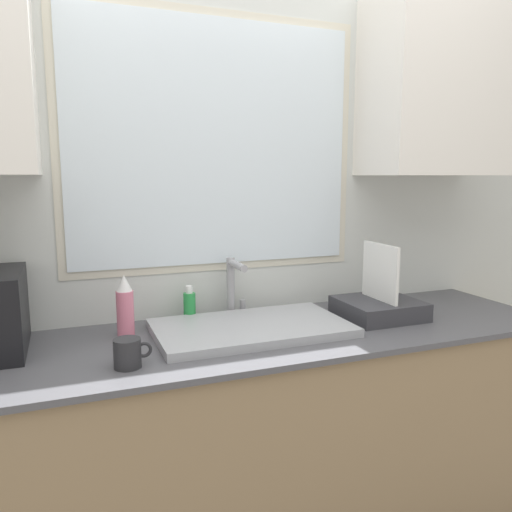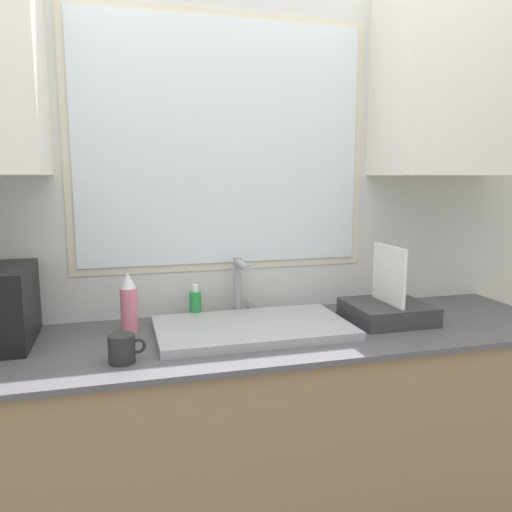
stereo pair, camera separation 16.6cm
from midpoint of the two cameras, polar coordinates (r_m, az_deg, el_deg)
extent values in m
cube|color=#8C7251|center=(1.95, 1.09, -21.81)|extent=(2.38, 0.61, 0.87)
cube|color=#4C4C51|center=(1.76, 1.13, -9.28)|extent=(2.41, 0.64, 0.02)
cube|color=silver|center=(2.00, -1.56, 5.16)|extent=(6.00, 0.06, 2.60)
cube|color=beige|center=(1.97, -1.38, 12.65)|extent=(1.17, 0.01, 0.98)
cube|color=silver|center=(1.97, -1.35, 12.66)|extent=(1.11, 0.01, 0.92)
cube|color=white|center=(2.26, 23.95, 17.64)|extent=(0.59, 0.32, 0.72)
cube|color=#9EA0A5|center=(1.78, 2.28, -8.23)|extent=(0.68, 0.40, 0.03)
cylinder|color=#99999E|center=(1.97, 0.26, -3.51)|extent=(0.03, 0.03, 0.23)
cylinder|color=#99999E|center=(1.87, 0.93, -1.05)|extent=(0.03, 0.16, 0.03)
cylinder|color=#99999E|center=(2.00, 1.65, -5.83)|extent=(0.02, 0.02, 0.06)
cube|color=#333338|center=(2.00, 17.12, -6.15)|extent=(0.29, 0.28, 0.07)
cube|color=white|center=(1.96, 17.31, -2.06)|extent=(0.01, 0.22, 0.22)
cylinder|color=#D8728C|center=(1.79, -11.75, -6.14)|extent=(0.06, 0.06, 0.16)
cone|color=silver|center=(1.77, -11.86, -2.76)|extent=(0.05, 0.05, 0.06)
cylinder|color=#268C3F|center=(1.93, -4.50, -5.68)|extent=(0.05, 0.05, 0.11)
cylinder|color=white|center=(1.91, -4.53, -3.70)|extent=(0.03, 0.03, 0.03)
cylinder|color=#262628|center=(1.52, -12.10, -10.37)|extent=(0.08, 0.08, 0.09)
torus|color=#262628|center=(1.53, -10.30, -10.12)|extent=(0.05, 0.01, 0.05)
camera|label=1|loc=(0.08, -87.18, 0.45)|focal=35.00mm
camera|label=2|loc=(0.08, 92.82, -0.45)|focal=35.00mm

